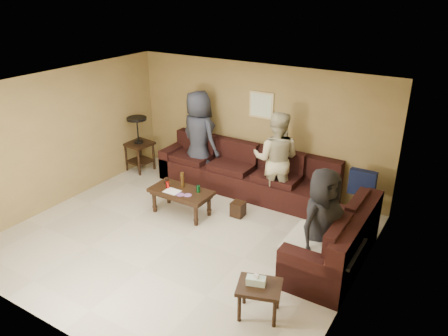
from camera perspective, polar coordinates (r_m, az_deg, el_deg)
name	(u,v)px	position (r m, az deg, el deg)	size (l,w,h in m)	color
room	(181,144)	(6.66, -5.69, 3.20)	(5.60, 5.50, 2.50)	beige
sectional_sofa	(270,196)	(8.00, 5.97, -3.66)	(4.65, 2.90, 0.97)	black
coffee_table	(181,194)	(7.91, -5.64, -3.35)	(1.14, 0.57, 0.75)	black
end_table_left	(139,143)	(9.79, -11.08, 3.23)	(0.60, 0.60, 1.22)	black
side_table_right	(259,289)	(5.68, 4.56, -15.49)	(0.66, 0.60, 0.60)	black
waste_bin	(238,209)	(7.92, 1.84, -5.39)	(0.23, 0.23, 0.27)	black
wall_art	(261,105)	(8.60, 4.90, 8.19)	(0.52, 0.04, 0.52)	tan
person_left	(199,137)	(9.04, -3.29, 4.10)	(0.94, 0.61, 1.93)	#2B2E3C
person_middle	(276,159)	(8.09, 6.81, 1.16)	(0.88, 0.69, 1.82)	#C0B78E
person_right	(321,223)	(6.29, 12.59, -7.06)	(0.80, 0.52, 1.64)	black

